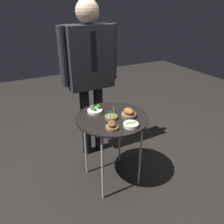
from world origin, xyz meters
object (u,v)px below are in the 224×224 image
object	(u,v)px
bowl_asparagus_front_right	(111,117)
waiter_figure	(90,65)
bowl_broccoli_mid_right	(95,110)
serving_cart	(112,122)
bowl_asparagus_back_left	(131,125)
bowl_roast_far_rim	(129,113)
bowl_roast_front_center	(112,125)

from	to	relation	value
bowl_asparagus_front_right	waiter_figure	xyz separation A→B (m)	(0.04, 0.57, 0.34)
bowl_broccoli_mid_right	waiter_figure	bearing A→B (deg)	72.29
bowl_broccoli_mid_right	bowl_asparagus_front_right	xyz separation A→B (m)	(0.08, -0.19, -0.01)
waiter_figure	bowl_asparagus_front_right	bearing A→B (deg)	-94.47
serving_cart	bowl_asparagus_front_right	distance (m)	0.08
serving_cart	bowl_broccoli_mid_right	world-z (taller)	bowl_broccoli_mid_right
serving_cart	bowl_asparagus_back_left	size ratio (longest dim) A/B	5.72
bowl_asparagus_front_right	bowl_asparagus_back_left	xyz separation A→B (m)	(0.08, -0.20, 0.00)
bowl_broccoli_mid_right	bowl_roast_far_rim	world-z (taller)	bowl_roast_far_rim
serving_cart	bowl_asparagus_back_left	world-z (taller)	bowl_asparagus_back_left
serving_cart	waiter_figure	distance (m)	0.68
serving_cart	waiter_figure	xyz separation A→B (m)	(0.02, 0.55, 0.41)
bowl_roast_far_rim	bowl_roast_front_center	bearing A→B (deg)	-153.38
bowl_broccoli_mid_right	waiter_figure	xyz separation A→B (m)	(0.12, 0.38, 0.33)
waiter_figure	bowl_roast_far_rim	bearing A→B (deg)	-79.43
bowl_roast_front_center	bowl_asparagus_back_left	distance (m)	0.16
serving_cart	bowl_asparagus_back_left	distance (m)	0.25
bowl_roast_front_center	waiter_figure	xyz separation A→B (m)	(0.12, 0.73, 0.33)
serving_cart	bowl_roast_front_center	distance (m)	0.23
bowl_asparagus_front_right	bowl_roast_front_center	distance (m)	0.18
bowl_broccoli_mid_right	bowl_roast_front_center	size ratio (longest dim) A/B	0.82
serving_cart	bowl_broccoli_mid_right	size ratio (longest dim) A/B	5.15
serving_cart	bowl_roast_far_rim	bearing A→B (deg)	-26.49
bowl_broccoli_mid_right	bowl_roast_front_center	world-z (taller)	bowl_roast_front_center
bowl_asparagus_front_right	bowl_asparagus_back_left	world-z (taller)	bowl_asparagus_front_right
serving_cart	bowl_asparagus_back_left	bearing A→B (deg)	-75.67
bowl_asparagus_front_right	bowl_roast_front_center	world-z (taller)	bowl_roast_front_center
bowl_asparagus_front_right	bowl_roast_far_rim	world-z (taller)	bowl_asparagus_front_right
bowl_asparagus_back_left	waiter_figure	world-z (taller)	waiter_figure
bowl_broccoli_mid_right	bowl_roast_far_rim	bearing A→B (deg)	-44.39
bowl_roast_far_rim	bowl_asparagus_front_right	bearing A→B (deg)	165.66
serving_cart	bowl_broccoli_mid_right	xyz separation A→B (m)	(-0.10, 0.16, 0.08)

